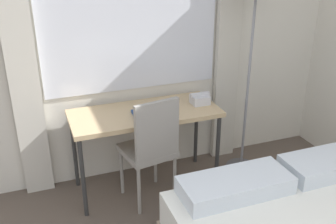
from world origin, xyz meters
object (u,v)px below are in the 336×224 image
at_px(desk_chair, 151,145).
at_px(telephone, 200,99).
at_px(desk, 145,118).
at_px(book, 146,113).

xyz_separation_m(desk_chair, telephone, (0.54, 0.23, 0.24)).
bearing_deg(telephone, desk, 178.66).
relative_size(desk, desk_chair, 1.30).
height_order(desk_chair, book, desk_chair).
bearing_deg(book, desk_chair, -95.31).
height_order(desk, telephone, telephone).
height_order(desk_chair, telephone, desk_chair).
bearing_deg(desk, desk_chair, -96.19).
height_order(desk, desk_chair, desk_chair).
distance_m(telephone, book, 0.53).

